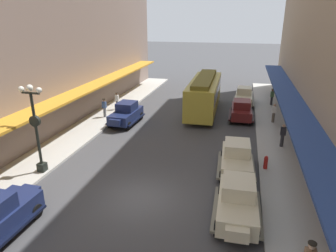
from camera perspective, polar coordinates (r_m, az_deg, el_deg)
The scene contains 16 objects.
ground_plane at distance 15.89m, azimuth -5.39°, elevation -13.37°, with size 200.00×200.00×0.00m, color #424244.
sidewalk_left at distance 19.40m, azimuth -27.08°, elevation -8.85°, with size 3.00×60.00×0.15m, color #B7B5AD.
sidewalk_right at distance 15.43m, azimuth 23.10°, elevation -15.88°, with size 3.00×60.00×0.15m, color #B7B5AD.
parked_car_0 at distance 26.14m, azimuth -7.91°, elevation 2.46°, with size 2.29×4.31×1.84m.
parked_car_1 at distance 27.65m, azimuth 13.69°, elevation 3.05°, with size 2.24×4.30×1.84m.
parked_car_3 at distance 14.31m, azimuth 13.02°, elevation -13.47°, with size 2.23×4.29×1.84m.
parked_car_4 at distance 32.46m, azimuth 14.15°, elevation 5.48°, with size 2.21×4.29×1.84m.
parked_car_5 at distance 18.19m, azimuth 12.83°, elevation -5.85°, with size 2.30×4.32×1.84m.
streetcar at distance 28.93m, azimuth 6.87°, elevation 6.19°, with size 2.74×9.66×3.46m.
lamp_post_with_clock at distance 18.39m, azimuth -23.71°, elevation 0.08°, with size 1.42×0.44×5.16m.
fire_hydrant at distance 18.98m, azimuth 17.97°, elevation -6.52°, with size 0.24×0.24×0.82m.
pedestrian_0 at distance 29.90m, azimuth -9.60°, elevation 4.74°, with size 0.36×0.28×1.67m.
pedestrian_1 at distance 22.35m, azimuth 20.85°, elevation -1.62°, with size 0.36×0.24×1.64m.
pedestrian_3 at distance 27.77m, azimuth -11.92°, elevation 3.41°, with size 0.36×0.28×1.67m.
pedestrian_4 at distance 32.75m, azimuth 19.04°, elevation 5.24°, with size 0.36×0.28×1.67m.
pedestrian_5 at distance 27.30m, azimuth 19.35°, elevation 2.36°, with size 0.36×0.24×1.64m.
Camera 1 is at (4.61, -12.47, 8.69)m, focal length 32.28 mm.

